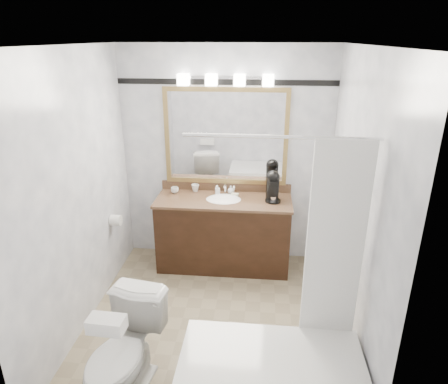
{
  "coord_description": "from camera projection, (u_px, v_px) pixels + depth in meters",
  "views": [
    {
      "loc": [
        0.41,
        -3.11,
        2.56
      ],
      "look_at": [
        0.07,
        0.35,
        1.2
      ],
      "focal_mm": 32.0,
      "sensor_mm": 36.0,
      "label": 1
    }
  ],
  "objects": [
    {
      "name": "room",
      "position": [
        212.0,
        201.0,
        3.4
      ],
      "size": [
        2.42,
        2.62,
        2.52
      ],
      "color": "gray",
      "rests_on": "ground"
    },
    {
      "name": "vanity",
      "position": [
        224.0,
        231.0,
        4.64
      ],
      "size": [
        1.53,
        0.58,
        0.97
      ],
      "color": "black",
      "rests_on": "ground"
    },
    {
      "name": "mirror",
      "position": [
        226.0,
        137.0,
        4.5
      ],
      "size": [
        1.4,
        0.04,
        1.1
      ],
      "color": "#A28449",
      "rests_on": "room"
    },
    {
      "name": "vanity_light_bar",
      "position": [
        225.0,
        79.0,
        4.22
      ],
      "size": [
        1.02,
        0.14,
        0.12
      ],
      "color": "silver",
      "rests_on": "room"
    },
    {
      "name": "accent_stripe",
      "position": [
        226.0,
        82.0,
        4.29
      ],
      "size": [
        2.4,
        0.01,
        0.06
      ],
      "primitive_type": "cube",
      "color": "black",
      "rests_on": "room"
    },
    {
      "name": "bathtub",
      "position": [
        274.0,
        376.0,
        2.87
      ],
      "size": [
        1.3,
        0.75,
        1.96
      ],
      "color": "white",
      "rests_on": "ground"
    },
    {
      "name": "tp_roll",
      "position": [
        116.0,
        220.0,
        4.32
      ],
      "size": [
        0.11,
        0.12,
        0.12
      ],
      "primitive_type": "cylinder",
      "rotation": [
        0.0,
        1.57,
        0.0
      ],
      "color": "white",
      "rests_on": "room"
    },
    {
      "name": "toilet",
      "position": [
        123.0,
        355.0,
        2.91
      ],
      "size": [
        0.56,
        0.83,
        0.79
      ],
      "primitive_type": "imported",
      "rotation": [
        0.0,
        0.0,
        -0.17
      ],
      "color": "white",
      "rests_on": "ground"
    },
    {
      "name": "tissue_box",
      "position": [
        107.0,
        324.0,
        2.57
      ],
      "size": [
        0.25,
        0.14,
        0.1
      ],
      "primitive_type": "cube",
      "rotation": [
        0.0,
        0.0,
        -0.05
      ],
      "color": "white",
      "rests_on": "toilet"
    },
    {
      "name": "coffee_maker",
      "position": [
        273.0,
        185.0,
        4.41
      ],
      "size": [
        0.18,
        0.22,
        0.34
      ],
      "rotation": [
        0.0,
        0.0,
        0.12
      ],
      "color": "black",
      "rests_on": "vanity"
    },
    {
      "name": "cup_left",
      "position": [
        175.0,
        190.0,
        4.66
      ],
      "size": [
        0.1,
        0.1,
        0.07
      ],
      "primitive_type": "imported",
      "rotation": [
        0.0,
        0.0,
        0.08
      ],
      "color": "white",
      "rests_on": "vanity"
    },
    {
      "name": "cup_right",
      "position": [
        195.0,
        188.0,
        4.7
      ],
      "size": [
        0.12,
        0.12,
        0.08
      ],
      "primitive_type": "imported",
      "rotation": [
        0.0,
        0.0,
        -0.37
      ],
      "color": "white",
      "rests_on": "vanity"
    },
    {
      "name": "soap_bottle_a",
      "position": [
        218.0,
        190.0,
        4.61
      ],
      "size": [
        0.06,
        0.06,
        0.11
      ],
      "primitive_type": "imported",
      "rotation": [
        0.0,
        0.0,
        0.25
      ],
      "color": "white",
      "rests_on": "vanity"
    },
    {
      "name": "soap_bottle_b",
      "position": [
        231.0,
        190.0,
        4.64
      ],
      "size": [
        0.1,
        0.1,
        0.09
      ],
      "primitive_type": "imported",
      "rotation": [
        0.0,
        0.0,
        0.43
      ],
      "color": "white",
      "rests_on": "vanity"
    },
    {
      "name": "soap_bar",
      "position": [
        235.0,
        195.0,
        4.58
      ],
      "size": [
        0.09,
        0.07,
        0.02
      ],
      "primitive_type": "cube",
      "rotation": [
        0.0,
        0.0,
        -0.23
      ],
      "color": "beige",
      "rests_on": "vanity"
    }
  ]
}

